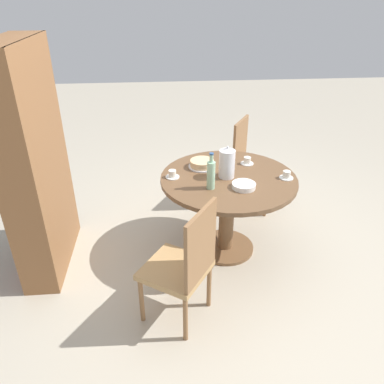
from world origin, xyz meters
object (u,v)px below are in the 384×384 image
at_px(coffee_pot, 227,163).
at_px(cup_a, 286,175).
at_px(chair_a, 250,163).
at_px(water_bottle, 211,174).
at_px(cup_c, 172,175).
at_px(cake_main, 202,164).
at_px(bookshelf, 39,168).
at_px(chair_b, 184,264).
at_px(cup_b, 247,161).

distance_m(coffee_pot, cup_a, 0.51).
relative_size(chair_a, water_bottle, 3.16).
height_order(water_bottle, cup_a, water_bottle).
relative_size(chair_a, cup_c, 8.18).
xyz_separation_m(coffee_pot, water_bottle, (-0.19, 0.16, -0.00)).
relative_size(cup_a, cup_c, 1.00).
bearing_deg(water_bottle, cake_main, 3.59).
bearing_deg(cup_a, chair_a, 5.68).
bearing_deg(bookshelf, cup_a, 88.04).
distance_m(chair_a, cup_a, 0.92).
bearing_deg(coffee_pot, cup_a, -98.26).
xyz_separation_m(chair_b, cup_b, (1.03, -0.65, 0.28)).
height_order(chair_b, water_bottle, water_bottle).
bearing_deg(coffee_pot, cup_b, -43.76).
bearing_deg(water_bottle, cup_c, 53.47).
xyz_separation_m(chair_a, cup_a, (-0.87, -0.09, 0.28)).
distance_m(bookshelf, cup_c, 1.06).
bearing_deg(water_bottle, cup_a, -79.83).
relative_size(cake_main, cup_c, 2.05).
bearing_deg(cup_b, cup_a, -139.92).
xyz_separation_m(coffee_pot, cup_b, (0.24, -0.23, -0.10)).
bearing_deg(cup_c, water_bottle, -126.53).
relative_size(chair_b, bookshelf, 0.52).
bearing_deg(cup_b, chair_a, -17.58).
bearing_deg(chair_b, cup_b, -178.50).
distance_m(cup_b, cup_c, 0.72).
height_order(coffee_pot, cup_a, coffee_pot).
bearing_deg(bookshelf, coffee_pot, 90.12).
bearing_deg(cup_b, bookshelf, 98.00).
relative_size(chair_b, cup_c, 8.18).
bearing_deg(cake_main, coffee_pot, -138.30).
height_order(cake_main, cup_b, cake_main).
xyz_separation_m(cake_main, cup_c, (-0.18, 0.27, -0.01)).
bearing_deg(bookshelf, cake_main, 98.93).
distance_m(coffee_pot, cake_main, 0.29).
bearing_deg(cup_a, cup_c, 83.93).
bearing_deg(chair_a, cup_c, 162.13).
distance_m(bookshelf, cup_a, 2.01).
relative_size(coffee_pot, cup_a, 2.39).
bearing_deg(water_bottle, bookshelf, 82.17).
xyz_separation_m(bookshelf, cup_c, (0.03, -1.06, -0.12)).
bearing_deg(coffee_pot, chair_a, -27.03).
relative_size(bookshelf, cake_main, 7.75).
relative_size(cake_main, cup_a, 2.05).
xyz_separation_m(bookshelf, coffee_pot, (0.00, -1.51, -0.02)).
bearing_deg(coffee_pot, chair_b, 152.26).
height_order(chair_b, coffee_pot, coffee_pot).
height_order(chair_a, chair_b, same).
bearing_deg(bookshelf, chair_b, 54.33).
height_order(water_bottle, cup_c, water_bottle).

